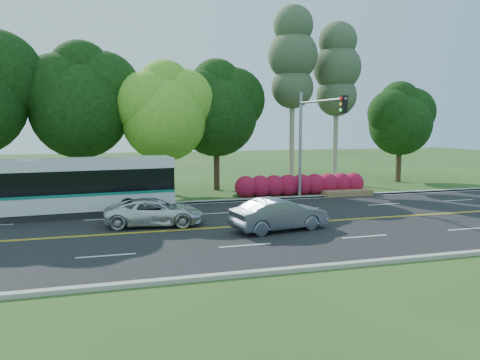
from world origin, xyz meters
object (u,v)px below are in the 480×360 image
object	(u,v)px
traffic_signal	(313,128)
transit_bus	(62,188)
sedan	(279,214)
suv	(155,212)

from	to	relation	value
traffic_signal	transit_bus	size ratio (longest dim) A/B	0.59
sedan	transit_bus	bearing A→B (deg)	46.32
traffic_signal	suv	size ratio (longest dim) A/B	1.48
transit_bus	sedan	world-z (taller)	transit_bus
traffic_signal	transit_bus	world-z (taller)	traffic_signal
suv	traffic_signal	bearing A→B (deg)	-60.48
sedan	traffic_signal	bearing A→B (deg)	-45.95
traffic_signal	sedan	bearing A→B (deg)	-124.88
transit_bus	suv	bearing A→B (deg)	-43.68
traffic_signal	suv	bearing A→B (deg)	-158.38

